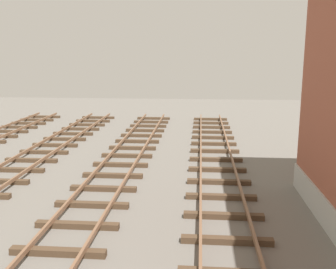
{
  "coord_description": "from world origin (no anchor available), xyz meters",
  "views": [
    {
      "loc": [
        0.63,
        -3.37,
        5.1
      ],
      "look_at": [
        -0.55,
        10.81,
        2.11
      ],
      "focal_mm": 42.08,
      "sensor_mm": 36.0,
      "label": 1
    }
  ],
  "objects": []
}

